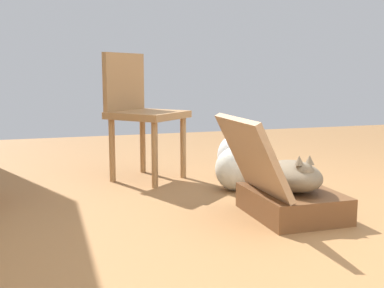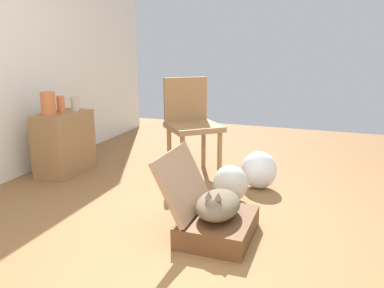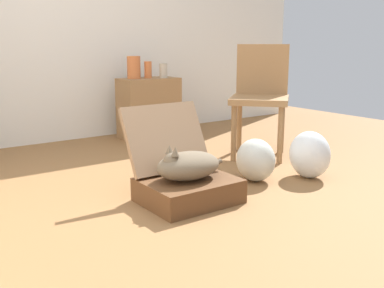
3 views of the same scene
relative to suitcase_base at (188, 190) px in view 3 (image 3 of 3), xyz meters
The scene contains 12 objects.
ground_plane 0.19m from the suitcase_base, 162.70° to the right, with size 7.68×7.68×0.00m, color olive.
wall_back 2.53m from the suitcase_base, 94.45° to the left, with size 6.40×0.15×2.60m.
suitcase_base is the anchor object (origin of this frame).
suitcase_lid 0.37m from the suitcase_base, 90.00° to the left, with size 0.55×0.45×0.04m, color #9B7756.
cat 0.16m from the suitcase_base, behind, with size 0.49×0.28×0.22m.
plastic_bag_white 0.63m from the suitcase_base, ahead, with size 0.25×0.29×0.30m, color silver.
plastic_bag_clear 1.00m from the suitcase_base, ahead, with size 0.25×0.31×0.34m, color silver.
side_table 1.97m from the suitcase_base, 66.61° to the left, with size 0.58×0.32×0.60m, color olive.
vase_tall 2.03m from the suitcase_base, 70.91° to the left, with size 0.13×0.13×0.22m, color #CC6B38.
vase_short 2.06m from the suitcase_base, 62.16° to the left, with size 0.08×0.08×0.14m, color #B7AD99.
vase_round 2.05m from the suitcase_base, 66.66° to the left, with size 0.07×0.07×0.16m, color #CC6B38.
chair 1.40m from the suitcase_base, 27.77° to the left, with size 0.66×0.66×0.93m.
Camera 3 is at (-1.32, -2.07, 0.94)m, focal length 42.20 mm.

